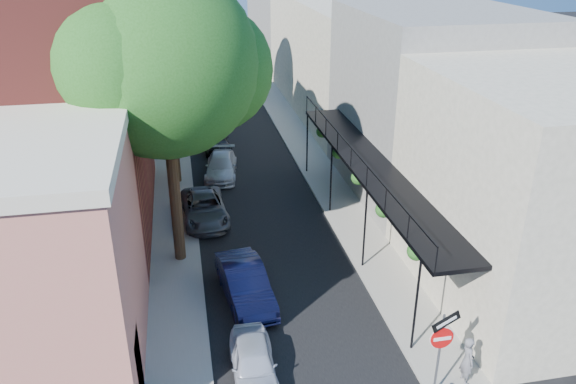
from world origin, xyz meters
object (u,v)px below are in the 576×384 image
parked_car_f (192,119)px  pedestrian (468,360)px  oak_mid (174,48)px  parked_car_a (253,363)px  parked_car_b (245,284)px  parked_car_c (205,208)px  parked_car_g (192,102)px  oak_near (175,65)px  parked_car_e (214,139)px  oak_far (172,3)px  parked_car_d (221,166)px  sign_post (442,341)px

parked_car_f → pedestrian: size_ratio=2.19×
oak_mid → parked_car_a: bearing=-84.0°
parked_car_b → parked_car_c: bearing=92.1°
parked_car_b → parked_car_c: (-1.06, 6.61, -0.08)m
parked_car_b → parked_car_g: (-0.91, 25.07, -0.05)m
oak_near → pedestrian: 13.67m
parked_car_e → oak_mid: bearing=-120.6°
parked_car_g → pedestrian: (6.71, -30.54, 0.28)m
parked_car_e → parked_car_g: bearing=89.0°
parked_car_e → oak_far: bearing=105.7°
parked_car_e → parked_car_g: 9.13m
pedestrian → oak_near: bearing=44.9°
parked_car_e → parked_car_f: bearing=96.2°
pedestrian → parked_car_d: bearing=22.7°
parked_car_a → parked_car_d: size_ratio=0.81×
oak_near → parked_car_g: bearing=87.6°
oak_far → parked_car_e: size_ratio=2.99×
parked_car_a → parked_car_d: (0.39, 15.69, 0.03)m
parked_car_d → parked_car_g: parked_car_g is taller
parked_car_c → parked_car_e: bearing=79.9°
parked_car_f → parked_car_e: bearing=-78.1°
parked_car_e → pedestrian: pedestrian is taller
parked_car_b → parked_car_a: bearing=-100.7°
parked_car_d → oak_mid: bearing=-165.4°
parked_car_f → parked_car_a: bearing=-89.6°
oak_far → parked_car_f: size_ratio=3.47×
oak_near → parked_car_a: bearing=-78.1°
oak_mid → parked_car_g: size_ratio=2.26×
parked_car_f → oak_near: bearing=-94.0°
oak_far → pedestrian: bearing=-73.7°
oak_near → parked_car_d: 11.15m
oak_mid → parked_car_e: size_ratio=2.57×
oak_near → pedestrian: size_ratio=7.29×
parked_car_b → parked_car_d: (0.14, 11.69, -0.10)m
parked_car_a → oak_mid: bearing=97.3°
parked_car_e → parked_car_d: bearing=-96.4°
oak_mid → parked_car_b: oak_mid is taller
sign_post → pedestrian: size_ratio=1.91×
parked_car_f → parked_car_g: 4.28m
oak_far → parked_car_g: size_ratio=2.64×
sign_post → parked_car_g: size_ratio=0.66×
oak_far → parked_car_g: 8.94m
pedestrian → sign_post: bearing=111.4°
sign_post → parked_car_g: bearing=100.3°
parked_car_c → parked_car_g: (0.15, 18.47, 0.03)m
parked_car_b → parked_car_e: size_ratio=1.04×
parked_car_c → parked_car_d: size_ratio=1.06×
parked_car_a → parked_car_g: parked_car_g is taller
oak_near → parked_car_c: oak_near is taller
oak_mid → parked_car_a: (1.62, -15.46, -6.50)m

